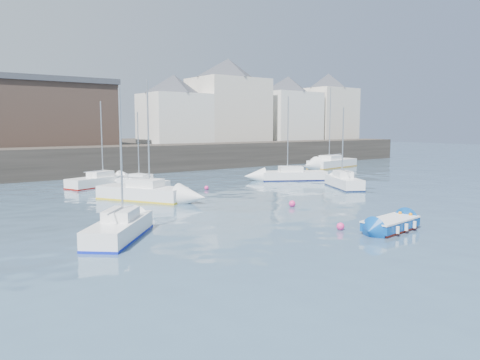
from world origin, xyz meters
TOP-DOWN VIEW (x-y plane):
  - water at (0.00, 0.00)m, footprint 220.00×220.00m
  - quay_wall at (0.00, 35.00)m, footprint 90.00×5.00m
  - land_strip at (0.00, 53.00)m, footprint 90.00×32.00m
  - bldg_east_a at (20.00, 42.00)m, footprint 13.36×13.36m
  - bldg_east_b at (31.00, 41.50)m, footprint 11.88×11.88m
  - bldg_east_c at (40.00, 41.50)m, footprint 11.14×11.14m
  - bldg_east_d at (11.00, 41.50)m, footprint 11.14×11.14m
  - warehouse at (-6.00, 43.00)m, footprint 16.40×10.40m
  - blue_dinghy at (0.67, 0.33)m, footprint 3.54×2.00m
  - sailboat_a at (-10.71, 6.85)m, footprint 4.78×5.12m
  - sailboat_b at (-5.08, 16.64)m, footprint 5.04×6.61m
  - sailboat_c at (11.16, 12.53)m, footprint 3.80×5.25m
  - sailboat_d at (11.66, 19.25)m, footprint 6.37×4.74m
  - sailboat_f at (-2.55, 22.09)m, footprint 2.93×5.08m
  - sailboat_g at (24.91, 26.44)m, footprint 8.02×3.77m
  - sailboat_h at (-5.00, 25.69)m, footprint 5.90×3.74m
  - buoy_near at (-1.11, 2.00)m, footprint 0.39×0.39m
  - buoy_mid at (1.52, 8.40)m, footprint 0.43×0.43m
  - buoy_far at (1.34, 18.41)m, footprint 0.35×0.35m

SIDE VIEW (x-z plane):
  - water at x=0.00m, z-range 0.00..0.00m
  - buoy_near at x=-1.11m, z-range -0.20..0.20m
  - buoy_mid at x=1.52m, z-range -0.21..0.21m
  - buoy_far at x=1.34m, z-range -0.18..0.18m
  - blue_dinghy at x=0.67m, z-range 0.04..0.68m
  - sailboat_f at x=-2.55m, z-range -2.70..3.59m
  - sailboat_h at x=-5.00m, z-range -3.15..4.10m
  - sailboat_d at x=11.66m, z-range -3.47..4.43m
  - sailboat_a at x=-10.71m, z-range -2.97..3.94m
  - sailboat_c at x=11.16m, z-range -2.83..3.85m
  - sailboat_b at x=-5.08m, z-range -3.61..4.69m
  - sailboat_g at x=24.91m, z-range -4.32..5.43m
  - land_strip at x=0.00m, z-range 0.00..2.80m
  - quay_wall at x=0.00m, z-range 0.00..3.00m
  - warehouse at x=-6.00m, z-range 2.82..10.42m
  - bldg_east_d at x=11.00m, z-range 2.89..11.84m
  - bldg_east_b at x=31.00m, z-range 2.89..12.84m
  - bldg_east_c at x=40.00m, z-range 2.90..13.85m
  - bldg_east_a at x=20.00m, z-range 2.91..14.71m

